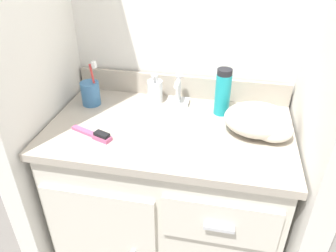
# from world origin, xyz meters

# --- Properties ---
(wall_back) EXTENTS (1.09, 0.08, 2.20)m
(wall_back) POSITION_xyz_m (0.00, 0.32, 1.10)
(wall_back) COLOR silver
(wall_back) RESTS_ON ground_plane
(wall_left) EXTENTS (0.08, 0.61, 2.20)m
(wall_left) POSITION_xyz_m (-0.50, 0.00, 1.10)
(wall_left) COLOR silver
(wall_left) RESTS_ON ground_plane
(vanity) EXTENTS (0.91, 0.55, 0.77)m
(vanity) POSITION_xyz_m (-0.00, -0.00, 0.40)
(vanity) COLOR silver
(vanity) RESTS_ON ground_plane
(backsplash) EXTENTS (0.91, 0.02, 0.10)m
(backsplash) POSITION_xyz_m (0.00, 0.26, 0.82)
(backsplash) COLOR #B2A899
(backsplash) RESTS_ON vanity
(sink_faucet) EXTENTS (0.09, 0.09, 0.14)m
(sink_faucet) POSITION_xyz_m (0.00, 0.19, 0.82)
(sink_faucet) COLOR silver
(sink_faucet) RESTS_ON vanity
(toothbrush_cup) EXTENTS (0.08, 0.08, 0.19)m
(toothbrush_cup) POSITION_xyz_m (-0.35, 0.11, 0.82)
(toothbrush_cup) COLOR teal
(toothbrush_cup) RESTS_ON vanity
(soap_dispenser) EXTENTS (0.06, 0.07, 0.13)m
(soap_dispenser) POSITION_xyz_m (-0.10, 0.19, 0.82)
(soap_dispenser) COLOR white
(soap_dispenser) RESTS_ON vanity
(shaving_cream_can) EXTENTS (0.06, 0.06, 0.19)m
(shaving_cream_can) POSITION_xyz_m (0.18, 0.14, 0.87)
(shaving_cream_can) COLOR teal
(shaving_cream_can) RESTS_ON vanity
(hairbrush) EXTENTS (0.17, 0.09, 0.03)m
(hairbrush) POSITION_xyz_m (-0.24, -0.12, 0.78)
(hairbrush) COLOR #C1517F
(hairbrush) RESTS_ON vanity
(hand_towel) EXTENTS (0.24, 0.19, 0.11)m
(hand_towel) POSITION_xyz_m (0.33, 0.02, 0.82)
(hand_towel) COLOR beige
(hand_towel) RESTS_ON vanity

